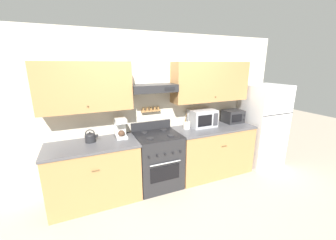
# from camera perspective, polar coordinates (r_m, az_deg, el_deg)

# --- Properties ---
(ground_plane) EXTENTS (16.00, 16.00, 0.00)m
(ground_plane) POSITION_cam_1_polar(r_m,az_deg,el_deg) (3.53, -0.64, -20.14)
(ground_plane) COLOR #B2A38E
(wall_back) EXTENTS (5.20, 0.46, 2.55)m
(wall_back) POSITION_cam_1_polar(r_m,az_deg,el_deg) (3.54, -4.12, 5.57)
(wall_back) COLOR beige
(wall_back) RESTS_ON ground_plane
(counter_left) EXTENTS (1.31, 0.69, 0.92)m
(counter_left) POSITION_cam_1_polar(r_m,az_deg,el_deg) (3.39, -19.65, -13.52)
(counter_left) COLOR #AD7A47
(counter_left) RESTS_ON ground_plane
(counter_right) EXTENTS (1.50, 0.69, 0.92)m
(counter_right) POSITION_cam_1_polar(r_m,az_deg,el_deg) (4.06, 12.09, -8.05)
(counter_right) COLOR #AD7A47
(counter_right) RESTS_ON ground_plane
(stove_range) EXTENTS (0.72, 0.68, 1.07)m
(stove_range) POSITION_cam_1_polar(r_m,az_deg,el_deg) (3.56, -2.90, -10.95)
(stove_range) COLOR #232326
(stove_range) RESTS_ON ground_plane
(refrigerator) EXTENTS (0.78, 0.72, 1.65)m
(refrigerator) POSITION_cam_1_polar(r_m,az_deg,el_deg) (4.70, 24.58, -1.19)
(refrigerator) COLOR white
(refrigerator) RESTS_ON ground_plane
(tea_kettle) EXTENTS (0.20, 0.15, 0.19)m
(tea_kettle) POSITION_cam_1_polar(r_m,az_deg,el_deg) (3.27, -20.71, -4.45)
(tea_kettle) COLOR #232326
(tea_kettle) RESTS_ON counter_left
(coffee_maker) EXTENTS (0.17, 0.22, 0.31)m
(coffee_maker) POSITION_cam_1_polar(r_m,az_deg,el_deg) (3.32, -13.04, -2.03)
(coffee_maker) COLOR white
(coffee_maker) RESTS_ON counter_left
(microwave) EXTENTS (0.47, 0.36, 0.31)m
(microwave) POSITION_cam_1_polar(r_m,az_deg,el_deg) (3.86, 9.47, 0.56)
(microwave) COLOR #ADAFB5
(microwave) RESTS_ON counter_right
(utensil_crock) EXTENTS (0.12, 0.12, 0.28)m
(utensil_crock) POSITION_cam_1_polar(r_m,az_deg,el_deg) (3.70, 5.18, -1.33)
(utensil_crock) COLOR silver
(utensil_crock) RESTS_ON counter_right
(toaster_oven) EXTENTS (0.37, 0.31, 0.25)m
(toaster_oven) POSITION_cam_1_polar(r_m,az_deg,el_deg) (4.27, 17.53, 0.99)
(toaster_oven) COLOR #232326
(toaster_oven) RESTS_ON counter_right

